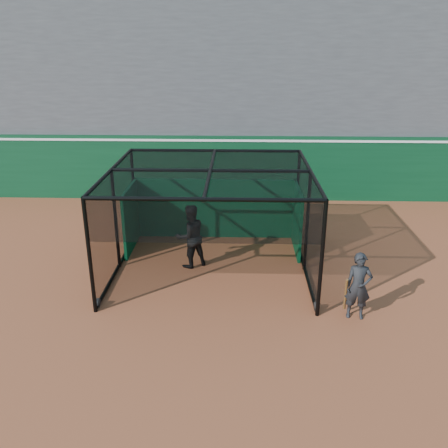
{
  "coord_description": "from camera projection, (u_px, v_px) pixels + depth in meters",
  "views": [
    {
      "loc": [
        0.41,
        -9.53,
        5.87
      ],
      "look_at": [
        0.05,
        2.0,
        1.4
      ],
      "focal_mm": 38.0,
      "sensor_mm": 36.0,
      "label": 1
    }
  ],
  "objects": [
    {
      "name": "on_deck_player",
      "position": [
        358.0,
        286.0,
        10.5
      ],
      "size": [
        0.63,
        0.45,
        1.57
      ],
      "color": "black",
      "rests_on": "ground"
    },
    {
      "name": "batting_cage",
      "position": [
        211.0,
        221.0,
        12.64
      ],
      "size": [
        5.21,
        4.81,
        2.77
      ],
      "color": "black",
      "rests_on": "ground"
    },
    {
      "name": "grandstand",
      "position": [
        230.0,
        75.0,
        20.83
      ],
      "size": [
        50.0,
        7.85,
        8.95
      ],
      "color": "#4C4C4F",
      "rests_on": "ground"
    },
    {
      "name": "batter",
      "position": [
        190.0,
        236.0,
        12.92
      ],
      "size": [
        1.09,
        1.03,
        1.78
      ],
      "primitive_type": "imported",
      "rotation": [
        0.0,
        0.0,
        3.69
      ],
      "color": "black",
      "rests_on": "ground"
    },
    {
      "name": "outfield_wall",
      "position": [
        228.0,
        166.0,
        18.47
      ],
      "size": [
        50.0,
        0.5,
        2.5
      ],
      "color": "#0A3A1E",
      "rests_on": "ground"
    },
    {
      "name": "ground",
      "position": [
        219.0,
        311.0,
        11.01
      ],
      "size": [
        120.0,
        120.0,
        0.0
      ],
      "primitive_type": "plane",
      "color": "brown",
      "rests_on": "ground"
    }
  ]
}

